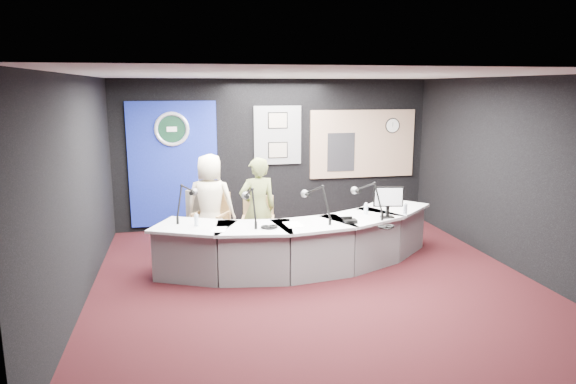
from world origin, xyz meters
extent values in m
plane|color=black|center=(0.00, 0.00, 0.00)|extent=(6.00, 6.00, 0.00)
cube|color=silver|center=(0.00, 0.00, 2.80)|extent=(6.00, 6.00, 0.02)
cube|color=black|center=(0.00, 3.00, 1.40)|extent=(6.00, 0.02, 2.80)
cube|color=black|center=(0.00, -3.00, 1.40)|extent=(6.00, 0.02, 2.80)
cube|color=black|center=(-3.00, 0.00, 1.40)|extent=(0.02, 6.00, 2.80)
cube|color=black|center=(3.00, 0.00, 1.40)|extent=(0.02, 6.00, 2.80)
cube|color=navy|center=(-1.90, 2.97, 1.25)|extent=(1.60, 0.05, 2.30)
torus|color=silver|center=(-1.90, 2.93, 1.90)|extent=(0.63, 0.07, 0.63)
cylinder|color=black|center=(-1.90, 2.94, 1.90)|extent=(0.48, 0.01, 0.48)
cube|color=slate|center=(0.05, 2.97, 1.75)|extent=(0.90, 0.04, 1.10)
cube|color=#81705E|center=(0.05, 2.94, 2.03)|extent=(0.34, 0.02, 0.27)
cube|color=#81705E|center=(0.05, 2.94, 1.47)|extent=(0.34, 0.02, 0.27)
cube|color=#9E7B62|center=(1.75, 2.97, 1.55)|extent=(2.12, 0.06, 1.32)
cube|color=#D3C185|center=(1.75, 2.96, 1.55)|extent=(2.00, 0.02, 1.20)
cube|color=black|center=(1.30, 2.94, 1.40)|extent=(0.55, 0.02, 0.75)
cylinder|color=white|center=(2.35, 2.94, 1.90)|extent=(0.28, 0.01, 0.28)
cube|color=#696559|center=(-1.48, 1.80, 0.62)|extent=(0.48, 0.35, 0.70)
imported|color=beige|center=(-1.32, 1.59, 0.80)|extent=(0.90, 0.72, 1.61)
imported|color=olive|center=(-0.62, 1.07, 0.80)|extent=(0.64, 0.47, 1.60)
cube|color=black|center=(1.20, 0.32, 1.07)|extent=(0.39, 0.09, 0.27)
cube|color=black|center=(0.57, 0.16, 0.78)|extent=(0.19, 0.16, 0.05)
torus|color=black|center=(0.97, -0.20, 0.77)|extent=(0.20, 0.20, 0.03)
torus|color=black|center=(-0.61, 0.11, 0.77)|extent=(0.21, 0.21, 0.03)
cube|color=white|center=(-1.29, 0.18, 0.75)|extent=(0.25, 0.31, 0.00)
cube|color=white|center=(-0.24, 0.22, 0.75)|extent=(0.27, 0.35, 0.00)
camera|label=1|loc=(-1.73, -6.58, 2.65)|focal=32.00mm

